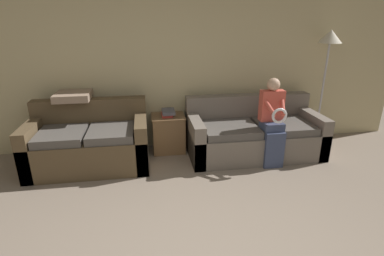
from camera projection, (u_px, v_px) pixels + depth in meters
name	position (u px, v px, depth m)	size (l,w,h in m)	color
wall_back	(168.00, 67.00, 4.61)	(7.81, 0.06, 2.55)	#C6B789
couch_main	(253.00, 134.00, 4.60)	(1.99, 0.93, 0.85)	#70665B
couch_side	(90.00, 143.00, 4.20)	(1.60, 0.90, 0.90)	brown
child_left_seated	(273.00, 119.00, 4.14)	(0.33, 0.38, 1.23)	#384260
side_shelf	(168.00, 133.00, 4.69)	(0.51, 0.45, 0.58)	brown
book_stack	(168.00, 113.00, 4.56)	(0.20, 0.29, 0.09)	#BC3833
floor_lamp	(329.00, 47.00, 4.59)	(0.34, 0.34, 1.82)	#2D2B28
throw_pillow	(73.00, 96.00, 4.25)	(0.48, 0.48, 0.10)	gray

